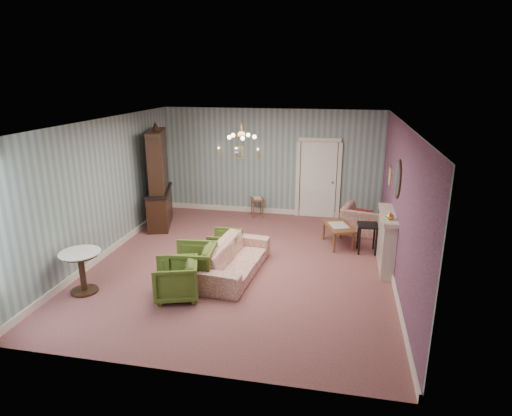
% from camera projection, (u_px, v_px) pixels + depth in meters
% --- Properties ---
extents(floor, '(7.00, 7.00, 0.00)m').
position_uv_depth(floor, '(243.00, 264.00, 9.00)').
color(floor, '#8A5150').
rests_on(floor, ground).
extents(ceiling, '(7.00, 7.00, 0.00)m').
position_uv_depth(ceiling, '(241.00, 122.00, 8.14)').
color(ceiling, white).
rests_on(ceiling, ground).
extents(wall_back, '(6.00, 0.00, 6.00)m').
position_uv_depth(wall_back, '(271.00, 163.00, 11.85)').
color(wall_back, slate).
rests_on(wall_back, ground).
extents(wall_front, '(6.00, 0.00, 6.00)m').
position_uv_depth(wall_front, '(177.00, 272.00, 5.29)').
color(wall_front, slate).
rests_on(wall_front, ground).
extents(wall_left, '(0.00, 7.00, 7.00)m').
position_uv_depth(wall_left, '(104.00, 189.00, 9.13)').
color(wall_left, slate).
rests_on(wall_left, ground).
extents(wall_right, '(0.00, 7.00, 7.00)m').
position_uv_depth(wall_right, '(400.00, 205.00, 8.01)').
color(wall_right, slate).
rests_on(wall_right, ground).
extents(wall_right_floral, '(0.00, 7.00, 7.00)m').
position_uv_depth(wall_right_floral, '(399.00, 205.00, 8.01)').
color(wall_right_floral, '#AF576E').
rests_on(wall_right_floral, ground).
extents(door, '(1.12, 0.12, 2.16)m').
position_uv_depth(door, '(318.00, 178.00, 11.67)').
color(door, white).
rests_on(door, floor).
extents(olive_chair_a, '(0.88, 0.91, 0.76)m').
position_uv_depth(olive_chair_a, '(176.00, 278.00, 7.53)').
color(olive_chair_a, '#4E6423').
rests_on(olive_chair_a, floor).
extents(olive_chair_b, '(0.82, 0.86, 0.82)m').
position_uv_depth(olive_chair_b, '(192.00, 263.00, 8.04)').
color(olive_chair_b, '#4E6423').
rests_on(olive_chair_b, floor).
extents(olive_chair_c, '(0.60, 0.64, 0.65)m').
position_uv_depth(olive_chair_c, '(225.00, 243.00, 9.21)').
color(olive_chair_c, '#4E6423').
rests_on(olive_chair_c, floor).
extents(sofa_chintz, '(0.82, 2.19, 0.84)m').
position_uv_depth(sofa_chintz, '(235.00, 254.00, 8.43)').
color(sofa_chintz, '#9B3E41').
rests_on(sofa_chintz, floor).
extents(wingback_chair, '(1.21, 0.94, 0.94)m').
position_uv_depth(wingback_chair, '(366.00, 216.00, 10.53)').
color(wingback_chair, '#9B3E41').
rests_on(wingback_chair, floor).
extents(dresser, '(0.98, 1.65, 2.60)m').
position_uv_depth(dresser, '(158.00, 176.00, 10.96)').
color(dresser, black).
rests_on(dresser, floor).
extents(fireplace, '(0.30, 1.40, 1.16)m').
position_uv_depth(fireplace, '(386.00, 240.00, 8.66)').
color(fireplace, beige).
rests_on(fireplace, floor).
extents(mantel_vase, '(0.15, 0.15, 0.15)m').
position_uv_depth(mantel_vase, '(390.00, 216.00, 8.10)').
color(mantel_vase, gold).
rests_on(mantel_vase, fireplace).
extents(oval_mirror, '(0.04, 0.76, 0.84)m').
position_uv_depth(oval_mirror, '(398.00, 179.00, 8.27)').
color(oval_mirror, white).
rests_on(oval_mirror, wall_right).
extents(framed_print, '(0.04, 0.34, 0.42)m').
position_uv_depth(framed_print, '(390.00, 176.00, 9.61)').
color(framed_print, gold).
rests_on(framed_print, wall_right).
extents(coffee_table, '(0.82, 1.08, 0.49)m').
position_uv_depth(coffee_table, '(338.00, 235.00, 9.90)').
color(coffee_table, brown).
rests_on(coffee_table, floor).
extents(side_table_black, '(0.46, 0.46, 0.65)m').
position_uv_depth(side_table_black, '(367.00, 238.00, 9.47)').
color(side_table_black, black).
rests_on(side_table_black, floor).
extents(pedestal_table, '(0.86, 0.86, 0.78)m').
position_uv_depth(pedestal_table, '(82.00, 272.00, 7.71)').
color(pedestal_table, black).
rests_on(pedestal_table, floor).
extents(nesting_table, '(0.46, 0.51, 0.55)m').
position_uv_depth(nesting_table, '(257.00, 207.00, 11.92)').
color(nesting_table, brown).
rests_on(nesting_table, floor).
extents(gilt_mirror_back, '(0.28, 0.06, 0.36)m').
position_uv_depth(gilt_mirror_back, '(239.00, 153.00, 11.90)').
color(gilt_mirror_back, gold).
rests_on(gilt_mirror_back, wall_back).
extents(sconce_left, '(0.16, 0.12, 0.30)m').
position_uv_depth(sconce_left, '(219.00, 152.00, 11.99)').
color(sconce_left, gold).
rests_on(sconce_left, wall_back).
extents(sconce_right, '(0.16, 0.12, 0.30)m').
position_uv_depth(sconce_right, '(258.00, 153.00, 11.78)').
color(sconce_right, gold).
rests_on(sconce_right, wall_back).
extents(chandelier, '(0.56, 0.56, 0.36)m').
position_uv_depth(chandelier, '(242.00, 137.00, 8.22)').
color(chandelier, gold).
rests_on(chandelier, ceiling).
extents(burgundy_cushion, '(0.41, 0.28, 0.39)m').
position_uv_depth(burgundy_cushion, '(364.00, 217.00, 10.40)').
color(burgundy_cushion, maroon).
rests_on(burgundy_cushion, wingback_chair).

